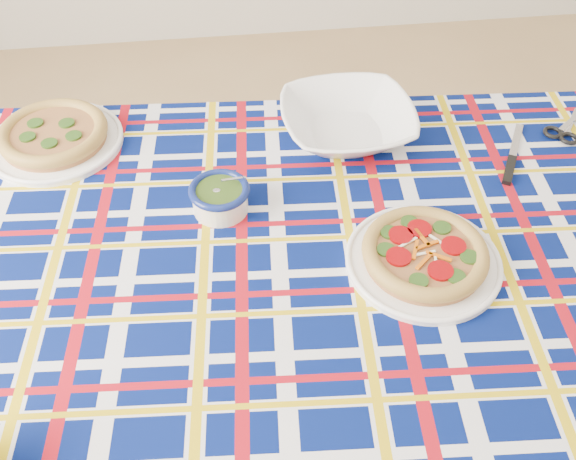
{
  "coord_description": "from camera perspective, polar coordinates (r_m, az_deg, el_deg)",
  "views": [
    {
      "loc": [
        -0.26,
        -0.84,
        1.54
      ],
      "look_at": [
        -0.16,
        -0.05,
        0.73
      ],
      "focal_mm": 40.0,
      "sensor_mm": 36.0,
      "label": 1
    }
  ],
  "objects": [
    {
      "name": "dining_table",
      "position": [
        1.18,
        2.39,
        -4.62
      ],
      "size": [
        1.57,
        1.05,
        0.7
      ],
      "rotation": [
        0.0,
        0.0,
        -0.07
      ],
      "color": "brown",
      "rests_on": "floor"
    },
    {
      "name": "second_focaccia_plate",
      "position": [
        1.43,
        -20.13,
        8.01
      ],
      "size": [
        0.29,
        0.29,
        0.05
      ],
      "primitive_type": null,
      "rotation": [
        0.0,
        0.0,
        0.02
      ],
      "color": "#996136",
      "rests_on": "tablecloth"
    },
    {
      "name": "floor",
      "position": [
        1.77,
        5.06,
        -15.16
      ],
      "size": [
        4.0,
        4.0,
        0.0
      ],
      "primitive_type": "plane",
      "color": "#A58255",
      "rests_on": "ground"
    },
    {
      "name": "kitchen_scissors",
      "position": [
        1.54,
        23.94,
        8.89
      ],
      "size": [
        0.18,
        0.18,
        0.01
      ],
      "primitive_type": null,
      "rotation": [
        0.0,
        0.0,
        0.8
      ],
      "color": "silver",
      "rests_on": "tablecloth"
    },
    {
      "name": "table_knife",
      "position": [
        1.43,
        19.59,
        7.37
      ],
      "size": [
        0.12,
        0.2,
        0.01
      ],
      "primitive_type": null,
      "rotation": [
        0.0,
        0.0,
        1.07
      ],
      "color": "silver",
      "rests_on": "tablecloth"
    },
    {
      "name": "main_focaccia_plate",
      "position": [
        1.12,
        12.07,
        -2.03
      ],
      "size": [
        0.29,
        0.29,
        0.05
      ],
      "primitive_type": null,
      "rotation": [
        0.0,
        0.0,
        -0.05
      ],
      "color": "#996136",
      "rests_on": "tablecloth"
    },
    {
      "name": "serving_bowl",
      "position": [
        1.37,
        5.29,
        9.54
      ],
      "size": [
        0.29,
        0.29,
        0.07
      ],
      "primitive_type": "imported",
      "rotation": [
        0.0,
        0.0,
        0.04
      ],
      "color": "white",
      "rests_on": "tablecloth"
    },
    {
      "name": "pesto_bowl",
      "position": [
        1.19,
        -6.09,
        3.03
      ],
      "size": [
        0.13,
        0.13,
        0.07
      ],
      "primitive_type": null,
      "rotation": [
        0.0,
        0.0,
        -0.15
      ],
      "color": "#21390F",
      "rests_on": "tablecloth"
    },
    {
      "name": "tablecloth",
      "position": [
        1.16,
        2.42,
        -3.88
      ],
      "size": [
        1.6,
        1.08,
        0.1
      ],
      "primitive_type": null,
      "rotation": [
        0.0,
        0.0,
        -0.07
      ],
      "color": "#041150",
      "rests_on": "dining_table"
    }
  ]
}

